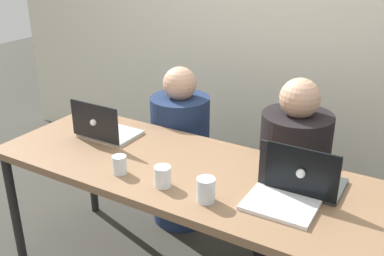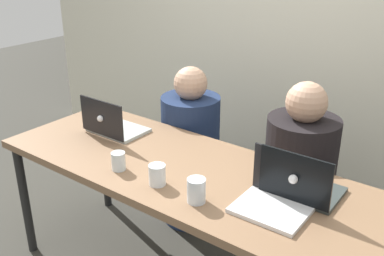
# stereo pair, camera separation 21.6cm
# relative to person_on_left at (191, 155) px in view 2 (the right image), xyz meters

# --- Properties ---
(back_wall) EXTENTS (5.11, 0.10, 2.64)m
(back_wall) POSITION_rel_person_on_left_xyz_m (0.37, 0.82, 0.85)
(back_wall) COLOR beige
(back_wall) RESTS_ON ground
(desk) EXTENTS (1.96, 0.72, 0.74)m
(desk) POSITION_rel_person_on_left_xyz_m (0.37, -0.55, 0.21)
(desk) COLOR brown
(desk) RESTS_ON ground
(person_on_left) EXTENTS (0.46, 0.46, 1.06)m
(person_on_left) POSITION_rel_person_on_left_xyz_m (0.00, 0.00, 0.00)
(person_on_left) COLOR #1C2B4E
(person_on_left) RESTS_ON ground
(person_on_right) EXTENTS (0.46, 0.46, 1.10)m
(person_on_right) POSITION_rel_person_on_left_xyz_m (0.74, 0.00, 0.02)
(person_on_right) COLOR black
(person_on_right) RESTS_ON ground
(laptop_back_right) EXTENTS (0.32, 0.28, 0.23)m
(laptop_back_right) POSITION_rel_person_on_left_xyz_m (0.94, -0.45, 0.32)
(laptop_back_right) COLOR #333B3A
(laptop_back_right) RESTS_ON desk
(laptop_front_right) EXTENTS (0.30, 0.27, 0.23)m
(laptop_front_right) POSITION_rel_person_on_left_xyz_m (0.89, -0.60, 0.32)
(laptop_front_right) COLOR silver
(laptop_front_right) RESTS_ON desk
(laptop_back_left) EXTENTS (0.32, 0.26, 0.22)m
(laptop_back_left) POSITION_rel_person_on_left_xyz_m (-0.19, -0.47, 0.32)
(laptop_back_left) COLOR #ADB8B5
(laptop_back_left) RESTS_ON desk
(water_glass_left) EXTENTS (0.07, 0.07, 0.09)m
(water_glass_left) POSITION_rel_person_on_left_xyz_m (0.14, -0.75, 0.31)
(water_glass_left) COLOR silver
(water_glass_left) RESTS_ON desk
(water_glass_right) EXTENTS (0.08, 0.08, 0.11)m
(water_glass_right) POSITION_rel_person_on_left_xyz_m (0.61, -0.76, 0.32)
(water_glass_right) COLOR silver
(water_glass_right) RESTS_ON desk
(water_glass_center) EXTENTS (0.08, 0.08, 0.10)m
(water_glass_center) POSITION_rel_person_on_left_xyz_m (0.38, -0.75, 0.31)
(water_glass_center) COLOR white
(water_glass_center) RESTS_ON desk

